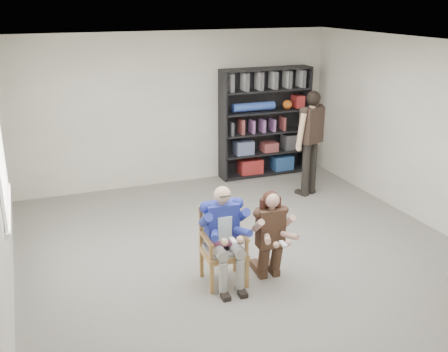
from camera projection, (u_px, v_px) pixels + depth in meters
name	position (u px, v px, depth m)	size (l,w,h in m)	color
room_shell	(256.00, 162.00, 6.54)	(6.00, 7.00, 2.80)	beige
floor	(254.00, 262.00, 7.00)	(6.00, 7.00, 0.01)	slate
window_left	(1.00, 148.00, 6.34)	(0.16, 2.00, 1.75)	white
armchair	(224.00, 247.00, 6.36)	(0.56, 0.54, 0.97)	olive
seated_man	(224.00, 236.00, 6.31)	(0.54, 0.75, 1.26)	#293B91
kneeling_woman	(271.00, 236.00, 6.42)	(0.48, 0.77, 1.15)	#32221B
bookshelf	(265.00, 123.00, 10.13)	(1.80, 0.38, 2.10)	black
standing_man	(311.00, 144.00, 9.11)	(0.57, 0.32, 1.85)	black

